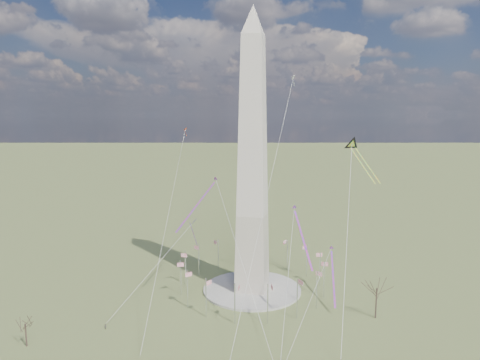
% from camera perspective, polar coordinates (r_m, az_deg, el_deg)
% --- Properties ---
extents(ground, '(2000.00, 2000.00, 0.00)m').
position_cam_1_polar(ground, '(163.04, 1.62, -14.48)').
color(ground, '#596130').
rests_on(ground, ground).
extents(plaza, '(36.00, 36.00, 0.80)m').
position_cam_1_polar(plaza, '(162.88, 1.62, -14.35)').
color(plaza, '#A9A49B').
rests_on(plaza, ground).
extents(washington_monument, '(15.56, 15.56, 100.00)m').
position_cam_1_polar(washington_monument, '(150.80, 1.70, 2.52)').
color(washington_monument, '#A89F8D').
rests_on(washington_monument, plaza).
extents(flagpole_ring, '(54.40, 54.40, 13.00)m').
position_cam_1_polar(flagpole_ring, '(160.32, 1.63, -12.09)').
color(flagpole_ring, white).
rests_on(flagpole_ring, ground).
extents(tree_near, '(8.54, 8.54, 14.95)m').
position_cam_1_polar(tree_near, '(145.38, 17.80, -13.32)').
color(tree_near, '#4E392F').
rests_on(tree_near, ground).
extents(tree_far, '(5.69, 5.69, 9.96)m').
position_cam_1_polar(tree_far, '(138.54, -26.74, -16.59)').
color(tree_far, '#4E392F').
rests_on(tree_far, ground).
extents(person_west, '(0.98, 0.93, 1.60)m').
position_cam_1_polar(person_west, '(142.48, -17.48, -18.12)').
color(person_west, gray).
rests_on(person_west, ground).
extents(kite_delta_black, '(13.24, 17.61, 15.03)m').
position_cam_1_polar(kite_delta_black, '(160.26, 14.90, 4.29)').
color(kite_delta_black, black).
rests_on(kite_delta_black, ground).
extents(kite_diamond_purple, '(2.22, 3.50, 10.80)m').
position_cam_1_polar(kite_diamond_purple, '(162.36, -6.23, -5.96)').
color(kite_diamond_purple, navy).
rests_on(kite_diamond_purple, ground).
extents(kite_streamer_left, '(9.37, 21.64, 15.57)m').
position_cam_1_polar(kite_streamer_left, '(141.74, 8.00, -6.35)').
color(kite_streamer_left, red).
rests_on(kite_streamer_left, ground).
extents(kite_streamer_mid, '(8.68, 22.41, 15.93)m').
position_cam_1_polar(kite_streamer_mid, '(150.81, -4.96, -2.20)').
color(kite_streamer_mid, red).
rests_on(kite_streamer_mid, ground).
extents(kite_streamer_right, '(3.50, 21.39, 14.69)m').
position_cam_1_polar(kite_streamer_right, '(156.77, 12.25, -11.39)').
color(kite_streamer_right, red).
rests_on(kite_streamer_right, ground).
extents(kite_small_red, '(1.34, 1.92, 4.01)m').
position_cam_1_polar(kite_small_red, '(199.98, -7.29, 6.62)').
color(kite_small_red, '#F13E1C').
rests_on(kite_small_red, ground).
extents(kite_small_white, '(1.58, 2.30, 4.81)m').
position_cam_1_polar(kite_small_white, '(193.94, 7.14, 13.29)').
color(kite_small_white, white).
rests_on(kite_small_white, ground).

